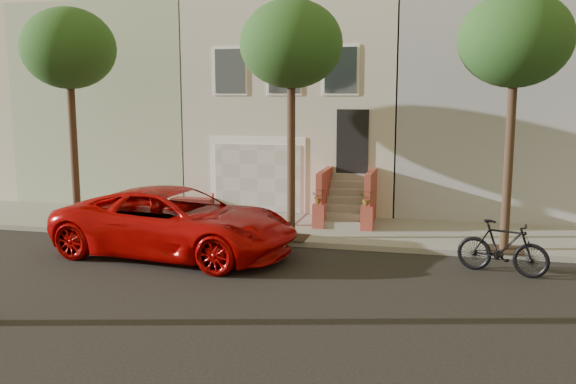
# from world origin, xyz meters

# --- Properties ---
(ground) EXTENTS (90.00, 90.00, 0.00)m
(ground) POSITION_xyz_m (0.00, 0.00, 0.00)
(ground) COLOR black
(ground) RESTS_ON ground
(sidewalk) EXTENTS (40.00, 3.70, 0.15)m
(sidewalk) POSITION_xyz_m (0.00, 5.35, 0.07)
(sidewalk) COLOR gray
(sidewalk) RESTS_ON ground
(house_row) EXTENTS (33.10, 11.70, 7.00)m
(house_row) POSITION_xyz_m (0.00, 11.19, 3.64)
(house_row) COLOR #BAB09F
(house_row) RESTS_ON sidewalk
(tree_left) EXTENTS (2.70, 2.57, 6.30)m
(tree_left) POSITION_xyz_m (-5.50, 3.90, 5.26)
(tree_left) COLOR #2D2116
(tree_left) RESTS_ON sidewalk
(tree_mid) EXTENTS (2.70, 2.57, 6.30)m
(tree_mid) POSITION_xyz_m (1.00, 3.90, 5.26)
(tree_mid) COLOR #2D2116
(tree_mid) RESTS_ON sidewalk
(tree_right) EXTENTS (2.70, 2.57, 6.30)m
(tree_right) POSITION_xyz_m (6.50, 3.90, 5.26)
(tree_right) COLOR #2D2116
(tree_right) RESTS_ON sidewalk
(pickup_truck) EXTENTS (6.40, 3.52, 1.70)m
(pickup_truck) POSITION_xyz_m (-1.50, 1.96, 0.85)
(pickup_truck) COLOR #B20606
(pickup_truck) RESTS_ON ground
(motorcycle) EXTENTS (2.10, 1.18, 1.22)m
(motorcycle) POSITION_xyz_m (6.28, 2.15, 0.61)
(motorcycle) COLOR black
(motorcycle) RESTS_ON ground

